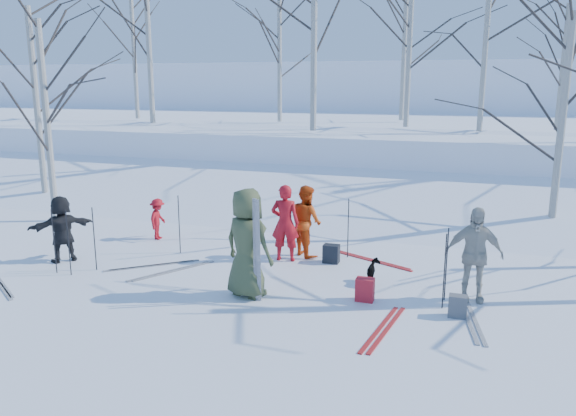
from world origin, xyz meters
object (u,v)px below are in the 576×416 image
(skier_red_seated, at_px, (158,219))
(backpack_red, at_px, (365,290))
(skier_olive_center, at_px, (247,243))
(skier_grey_west, at_px, (62,229))
(skier_cream_east, at_px, (474,254))
(backpack_dark, at_px, (331,254))
(dog, at_px, (374,272))
(skier_redor_behind, at_px, (306,221))
(backpack_grey, at_px, (458,306))
(skier_red_north, at_px, (285,223))

(skier_red_seated, distance_m, backpack_red, 6.16)
(skier_olive_center, xyz_separation_m, skier_grey_west, (-4.60, 0.61, -0.27))
(skier_olive_center, height_order, skier_grey_west, skier_olive_center)
(skier_grey_west, height_order, backpack_red, skier_grey_west)
(skier_cream_east, relative_size, backpack_dark, 4.29)
(skier_red_seated, relative_size, backpack_dark, 2.56)
(skier_cream_east, xyz_separation_m, dog, (-1.81, 0.28, -0.62))
(skier_redor_behind, xyz_separation_m, skier_red_seated, (-3.88, 0.12, -0.29))
(skier_red_seated, height_order, backpack_red, skier_red_seated)
(skier_redor_behind, distance_m, backpack_dark, 0.97)
(skier_grey_west, relative_size, backpack_grey, 3.85)
(backpack_red, distance_m, backpack_dark, 2.22)
(skier_redor_behind, distance_m, dog, 2.30)
(dog, bearing_deg, skier_red_seated, -23.78)
(skier_olive_center, bearing_deg, skier_red_seated, -21.41)
(skier_cream_east, distance_m, dog, 1.93)
(backpack_red, bearing_deg, backpack_dark, 119.88)
(skier_cream_east, distance_m, backpack_dark, 3.25)
(skier_redor_behind, bearing_deg, backpack_grey, -173.89)
(dog, height_order, backpack_red, dog)
(skier_cream_east, height_order, backpack_dark, skier_cream_east)
(skier_redor_behind, xyz_separation_m, backpack_grey, (3.38, -2.49, -0.61))
(skier_red_north, xyz_separation_m, skier_cream_east, (3.92, -1.14, 0.01))
(backpack_grey, bearing_deg, backpack_red, 172.28)
(skier_grey_west, distance_m, dog, 6.73)
(skier_redor_behind, height_order, skier_cream_east, skier_cream_east)
(skier_red_seated, relative_size, skier_cream_east, 0.60)
(dog, bearing_deg, skier_redor_behind, -46.63)
(dog, relative_size, backpack_dark, 1.39)
(skier_redor_behind, relative_size, dog, 2.89)
(skier_redor_behind, distance_m, skier_red_seated, 3.90)
(dog, height_order, backpack_dark, dog)
(dog, relative_size, backpack_grey, 1.46)
(skier_olive_center, xyz_separation_m, skier_cream_east, (3.88, 1.07, -0.14))
(skier_cream_east, relative_size, dog, 3.09)
(skier_red_seated, relative_size, skier_grey_west, 0.70)
(skier_olive_center, distance_m, dog, 2.59)
(dog, bearing_deg, backpack_dark, -51.76)
(backpack_red, bearing_deg, backpack_grey, -7.72)
(skier_red_seated, relative_size, backpack_grey, 2.70)
(skier_redor_behind, xyz_separation_m, backpack_dark, (0.67, -0.35, -0.60))
(skier_red_north, distance_m, backpack_grey, 4.27)
(skier_red_seated, distance_m, dog, 5.85)
(skier_redor_behind, height_order, skier_red_seated, skier_redor_behind)
(skier_red_seated, bearing_deg, skier_redor_behind, -99.04)
(skier_red_north, bearing_deg, backpack_dark, -179.67)
(skier_redor_behind, bearing_deg, backpack_red, 170.54)
(backpack_dark, bearing_deg, skier_olive_center, -112.38)
(skier_redor_behind, bearing_deg, skier_red_seated, 40.75)
(skier_olive_center, relative_size, dog, 3.61)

